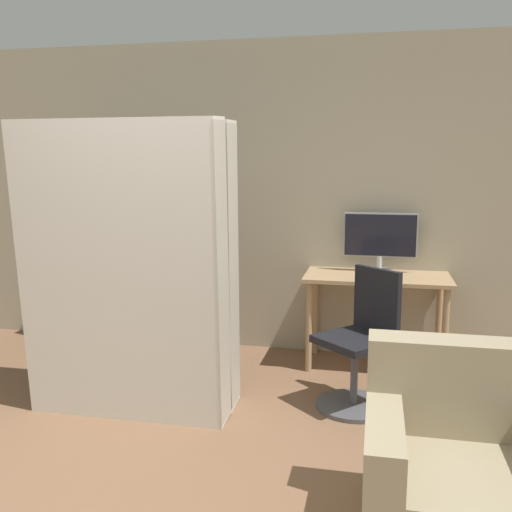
{
  "coord_description": "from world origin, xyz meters",
  "views": [
    {
      "loc": [
        1.05,
        -2.14,
        1.67
      ],
      "look_at": [
        0.27,
        1.53,
        1.05
      ],
      "focal_mm": 40.0,
      "sensor_mm": 36.0,
      "label": 1
    }
  ],
  "objects_px": {
    "armchair": "(462,473)",
    "mattress_near": "(123,273)",
    "office_chair": "(361,351)",
    "mattress_far": "(140,266)",
    "monitor": "(380,239)",
    "bookshelf": "(107,250)"
  },
  "relations": [
    {
      "from": "mattress_near",
      "to": "mattress_far",
      "type": "xyz_separation_m",
      "value": [
        0.0,
        0.27,
        -0.0
      ]
    },
    {
      "from": "mattress_far",
      "to": "monitor",
      "type": "bearing_deg",
      "value": 36.74
    },
    {
      "from": "mattress_far",
      "to": "mattress_near",
      "type": "bearing_deg",
      "value": -90.0
    },
    {
      "from": "monitor",
      "to": "office_chair",
      "type": "height_order",
      "value": "monitor"
    },
    {
      "from": "office_chair",
      "to": "armchair",
      "type": "height_order",
      "value": "office_chair"
    },
    {
      "from": "mattress_near",
      "to": "armchair",
      "type": "xyz_separation_m",
      "value": [
        1.98,
        -0.87,
        -0.65
      ]
    },
    {
      "from": "monitor",
      "to": "bookshelf",
      "type": "height_order",
      "value": "bookshelf"
    },
    {
      "from": "bookshelf",
      "to": "mattress_near",
      "type": "xyz_separation_m",
      "value": [
        0.84,
        -1.46,
        0.1
      ]
    },
    {
      "from": "office_chair",
      "to": "mattress_near",
      "type": "xyz_separation_m",
      "value": [
        -1.5,
        -0.48,
        0.58
      ]
    },
    {
      "from": "mattress_near",
      "to": "armchair",
      "type": "relative_size",
      "value": 2.28
    },
    {
      "from": "office_chair",
      "to": "mattress_near",
      "type": "distance_m",
      "value": 1.67
    },
    {
      "from": "bookshelf",
      "to": "mattress_far",
      "type": "height_order",
      "value": "mattress_far"
    },
    {
      "from": "mattress_far",
      "to": "office_chair",
      "type": "bearing_deg",
      "value": 8.1
    },
    {
      "from": "bookshelf",
      "to": "mattress_far",
      "type": "relative_size",
      "value": 0.89
    },
    {
      "from": "monitor",
      "to": "mattress_near",
      "type": "xyz_separation_m",
      "value": [
        -1.61,
        -1.47,
        -0.07
      ]
    },
    {
      "from": "bookshelf",
      "to": "mattress_far",
      "type": "xyz_separation_m",
      "value": [
        0.84,
        -1.19,
        0.1
      ]
    },
    {
      "from": "monitor",
      "to": "bookshelf",
      "type": "relative_size",
      "value": 0.35
    },
    {
      "from": "armchair",
      "to": "mattress_near",
      "type": "bearing_deg",
      "value": 156.4
    },
    {
      "from": "office_chair",
      "to": "mattress_near",
      "type": "relative_size",
      "value": 0.49
    },
    {
      "from": "mattress_far",
      "to": "armchair",
      "type": "xyz_separation_m",
      "value": [
        1.98,
        -1.13,
        -0.65
      ]
    },
    {
      "from": "mattress_far",
      "to": "armchair",
      "type": "relative_size",
      "value": 2.28
    },
    {
      "from": "mattress_near",
      "to": "office_chair",
      "type": "bearing_deg",
      "value": 17.78
    }
  ]
}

